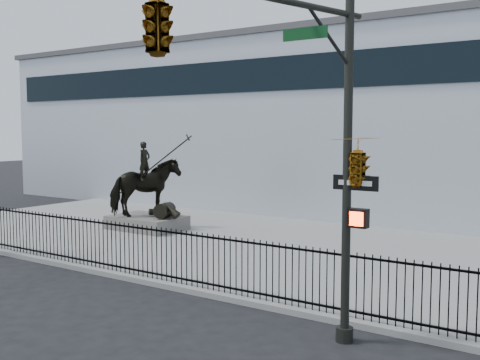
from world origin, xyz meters
The scene contains 7 objects.
ground centered at (0.00, 0.00, 0.00)m, with size 120.00×120.00×0.00m, color black.
plaza centered at (0.00, 7.00, 0.07)m, with size 30.00×12.00×0.15m, color gray.
building centered at (0.00, 20.00, 4.50)m, with size 44.00×14.00×9.00m, color silver.
picket_fence centered at (0.00, 1.25, 0.90)m, with size 22.10×0.10×1.50m.
statue_plinth centered at (-4.93, 7.02, 0.44)m, with size 3.04×2.09×0.57m, color #585550.
equestrian_statue centered at (-4.87, 7.02, 1.92)m, with size 3.90×2.41×3.30m.
traffic_signal_right centered at (6.47, -2.00, 4.85)m, with size 2.17×6.86×7.00m.
Camera 1 is at (11.47, -10.31, 4.34)m, focal length 42.00 mm.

